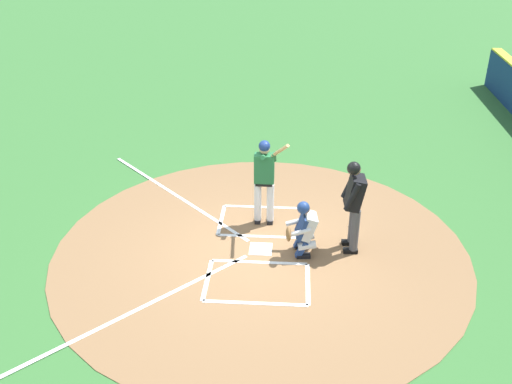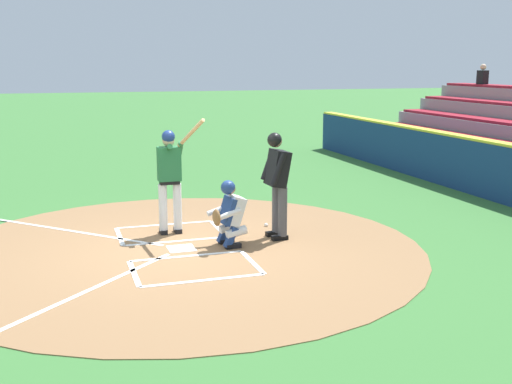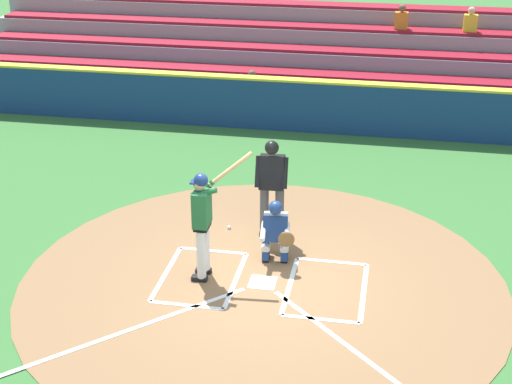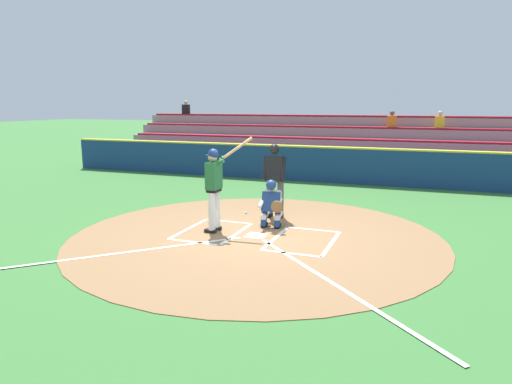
# 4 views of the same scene
# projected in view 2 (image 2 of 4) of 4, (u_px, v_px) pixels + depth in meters

# --- Properties ---
(ground_plane) EXTENTS (120.00, 120.00, 0.00)m
(ground_plane) POSITION_uv_depth(u_px,v_px,m) (181.00, 249.00, 10.44)
(ground_plane) COLOR #387033
(dirt_circle) EXTENTS (8.00, 8.00, 0.01)m
(dirt_circle) POSITION_uv_depth(u_px,v_px,m) (181.00, 249.00, 10.44)
(dirt_circle) COLOR olive
(dirt_circle) RESTS_ON ground
(home_plate_and_chalk) EXTENTS (7.93, 4.91, 0.01)m
(home_plate_and_chalk) POSITION_uv_depth(u_px,v_px,m) (127.00, 253.00, 10.18)
(home_plate_and_chalk) COLOR white
(home_plate_and_chalk) RESTS_ON dirt_circle
(batter) EXTENTS (0.93, 0.71, 2.13)m
(batter) POSITION_uv_depth(u_px,v_px,m) (170.00, 174.00, 11.15)
(batter) COLOR white
(batter) RESTS_ON ground
(catcher) EXTENTS (0.63, 0.61, 1.13)m
(catcher) POSITION_uv_depth(u_px,v_px,m) (229.00, 212.00, 10.48)
(catcher) COLOR black
(catcher) RESTS_ON ground
(plate_umpire) EXTENTS (0.59, 0.43, 1.86)m
(plate_umpire) POSITION_uv_depth(u_px,v_px,m) (277.00, 178.00, 10.88)
(plate_umpire) COLOR #4C4C51
(plate_umpire) RESTS_ON ground
(baseball) EXTENTS (0.07, 0.07, 0.07)m
(baseball) POSITION_uv_depth(u_px,v_px,m) (266.00, 225.00, 11.86)
(baseball) COLOR white
(baseball) RESTS_ON ground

